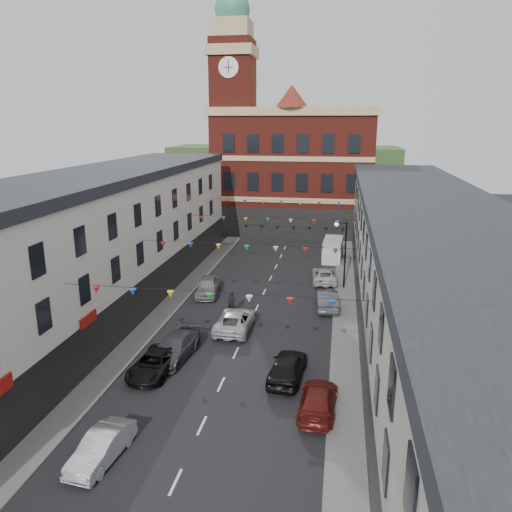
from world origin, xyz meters
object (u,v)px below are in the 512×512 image
Objects in this scene: car_right_f at (325,275)px; white_van at (333,250)px; pedestrian at (232,303)px; car_left_b at (101,447)px; car_right_d at (287,367)px; car_left_c at (154,363)px; car_right_c at (318,400)px; moving_car at (235,320)px; car_left_d at (175,347)px; car_right_e at (326,299)px; car_left_e at (208,286)px; street_lamp at (343,246)px.

white_van is at bearing -98.54° from car_right_f.
white_van is 18.84m from pedestrian.
car_right_d is (7.20, 8.44, 0.13)m from car_left_b.
car_right_f is at bearing 67.10° from car_left_c.
car_right_c is at bearing 126.46° from car_right_d.
car_right_f is 0.96× the size of white_van.
pedestrian is at bearing -72.71° from moving_car.
white_van reaches higher than moving_car.
car_left_d is 1.07× the size of car_right_e.
car_left_c is 7.76m from moving_car.
car_right_d is 0.87× the size of moving_car.
car_left_e is 0.86× the size of moving_car.
car_right_c is 21.47m from car_right_f.
car_right_c is at bearing -65.58° from car_left_e.
car_left_e is 0.90× the size of white_van.
car_left_e is at bearing -162.31° from street_lamp.
moving_car is at bearing 34.53° from car_right_e.
street_lamp is at bearing -95.53° from car_right_d.
street_lamp is at bearing -124.97° from moving_car.
moving_car is (-7.35, -10.40, -3.18)m from street_lamp.
car_right_c is at bearing -87.60° from white_van.
street_lamp is at bearing 74.50° from car_left_b.
car_left_c is 2.43× the size of pedestrian.
car_right_e is 8.26m from moving_car.
car_right_f is at bearing 132.12° from street_lamp.
car_left_e and car_right_e have the same top height.
street_lamp is 1.32× the size of car_right_c.
car_left_d is (-0.00, 9.92, 0.08)m from car_left_b.
car_right_f is (8.65, 26.86, 0.01)m from car_left_b.
car_right_f is (8.65, 16.94, -0.06)m from car_left_d.
car_right_e is (-1.11, -4.98, -3.14)m from street_lamp.
street_lamp is 1.30× the size of car_right_e.
car_left_e is 0.98× the size of car_right_d.
car_left_b is at bearing -94.82° from car_left_e.
car_right_f is 8.07m from white_van.
moving_car is (3.83, -6.83, -0.04)m from car_left_e.
car_right_f is at bearing 78.59° from car_left_b.
car_right_f is 0.91× the size of moving_car.
white_van reaches higher than car_right_f.
car_right_d is (-2.95, -16.76, -3.13)m from street_lamp.
pedestrian is (3.01, -4.13, 0.18)m from car_left_e.
car_left_d is at bearing -123.60° from street_lamp.
car_right_d reaches higher than moving_car.
car_left_d is 2.63× the size of pedestrian.
car_left_d is at bearing -7.16° from car_right_d.
car_left_c is 0.99× the size of car_right_e.
car_left_b is at bearing -83.02° from car_left_c.
car_left_e is (-0.47, 13.82, 0.13)m from car_left_c.
car_left_c is at bearing -98.00° from car_left_d.
street_lamp is 27.36m from car_left_b.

